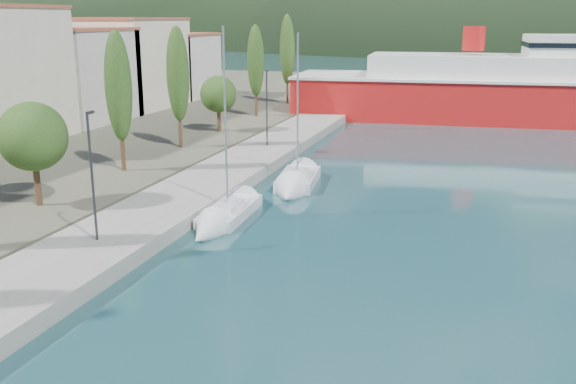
% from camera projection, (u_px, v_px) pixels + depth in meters
% --- Properties ---
extents(ground, '(1400.00, 1400.00, 0.00)m').
position_uv_depth(ground, '(448.00, 75.00, 126.80)').
color(ground, '#1F4A50').
extents(quay, '(5.00, 88.00, 0.80)m').
position_uv_depth(quay, '(213.00, 181.00, 42.74)').
color(quay, gray).
rests_on(quay, ground).
extents(town_buildings, '(9.20, 69.20, 11.30)m').
position_uv_depth(town_buildings, '(27.00, 79.00, 58.06)').
color(town_buildings, beige).
rests_on(town_buildings, land_strip).
extents(tree_row, '(3.82, 62.93, 10.68)m').
position_uv_depth(tree_row, '(151.00, 90.00, 47.18)').
color(tree_row, '#47301E').
rests_on(tree_row, land_strip).
extents(lamp_posts, '(0.15, 46.51, 6.06)m').
position_uv_depth(lamp_posts, '(104.00, 168.00, 30.30)').
color(lamp_posts, '#2D2D33').
rests_on(lamp_posts, quay).
extents(sailboat_near, '(2.42, 7.97, 11.36)m').
position_uv_depth(sailboat_near, '(218.00, 222.00, 34.59)').
color(sailboat_near, silver).
rests_on(sailboat_near, ground).
extents(sailboat_mid, '(3.31, 7.69, 10.95)m').
position_uv_depth(sailboat_mid, '(294.00, 187.00, 41.74)').
color(sailboat_mid, silver).
rests_on(sailboat_mid, ground).
extents(ferry, '(54.05, 15.35, 10.59)m').
position_uv_depth(ferry, '(543.00, 92.00, 69.17)').
color(ferry, red).
rests_on(ferry, ground).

